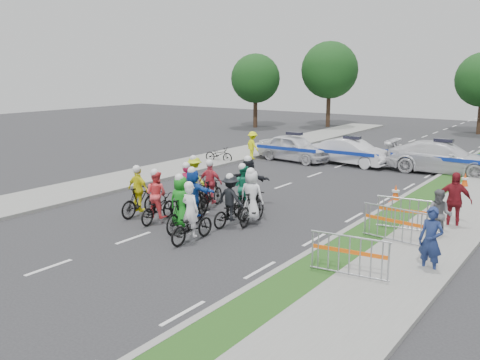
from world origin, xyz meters
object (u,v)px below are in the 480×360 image
Objects in this scene: rider_2 at (157,202)px; rider_5 at (194,198)px; rider_0 at (191,222)px; rider_7 at (252,202)px; rider_8 at (243,194)px; tree_0 at (256,79)px; parked_bike at (219,154)px; marshal_hiviz at (253,145)px; spectator_2 at (454,201)px; rider_6 at (188,196)px; police_car_1 at (352,152)px; rider_10 at (195,183)px; rider_9 at (211,189)px; barrier_0 at (349,258)px; cone_1 at (465,181)px; tree_3 at (330,70)px; barrier_1 at (394,226)px; spectator_0 at (431,241)px; rider_3 at (139,197)px; rider_11 at (249,186)px; police_car_2 at (442,158)px; rider_4 at (231,205)px; police_car_0 at (294,148)px; barrier_2 at (409,216)px; spectator_1 at (439,215)px; cone_0 at (396,194)px; rider_1 at (182,209)px.

rider_5 is (0.88, 0.85, 0.10)m from rider_2.
rider_0 is 2.60m from rider_7.
tree_0 is at bearing -68.85° from rider_8.
marshal_hiviz is at bearing -34.94° from parked_bike.
spectator_2 is 14.84m from marshal_hiviz.
rider_6 reaches higher than police_car_1.
rider_9 is at bearing 169.12° from rider_10.
barrier_0 is (6.99, -3.49, -0.14)m from rider_9.
tree_3 is (-15.67, 19.07, 4.55)m from cone_1.
spectator_0 is at bearing -48.40° from barrier_1.
rider_10 is (-0.86, 1.42, 0.10)m from rider_6.
rider_0 is at bearing 161.59° from rider_3.
rider_11 reaches higher than police_car_2.
rider_8 is at bearing 172.82° from spectator_0.
rider_4 is at bearing 99.32° from rider_8.
cone_1 is at bearing -126.82° from rider_3.
rider_4 is 2.39m from rider_9.
spectator_2 reaches higher than police_car_0.
rider_2 is 8.15m from barrier_2.
rider_7 is at bearing -156.90° from barrier_2.
police_car_2 is 11.54m from parked_bike.
rider_5 is at bearing -164.09° from spectator_2.
rider_8 is 0.99× the size of spectator_2.
police_car_1 is 2.11× the size of barrier_2.
spectator_0 is at bearing -83.53° from spectator_1.
rider_2 is 7.39m from barrier_0.
police_car_0 is 7.79m from police_car_2.
rider_0 reaches higher than rider_8.
barrier_0 is 17.08m from parked_bike.
barrier_1 is 2.86× the size of cone_0.
rider_8 is at bearing 98.41° from rider_11.
rider_6 is at bearing -158.44° from parked_bike.
rider_11 is at bearing -78.10° from rider_0.
tree_3 reaches higher than tree_0.
rider_0 reaches higher than rider_2.
rider_1 is 7.51m from spectator_0.
tree_0 is at bearing -67.54° from rider_5.
rider_1 is 15.17m from police_car_2.
rider_4 is at bearing -153.94° from barrier_2.
rider_4 is 7.12m from spectator_2.
barrier_0 is at bearing 157.28° from rider_5.
rider_8 is 6.03m from cone_0.
rider_8 is at bearing -104.41° from rider_1.
spectator_1 is at bearing -160.38° from rider_3.
rider_2 is 0.93× the size of barrier_1.
rider_10 is 0.93× the size of barrier_2.
rider_1 is at bearing -157.74° from parked_bike.
police_car_0 is 18.62m from tree_3.
rider_9 is at bearing -100.22° from rider_6.
rider_11 is at bearing -57.13° from tree_0.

